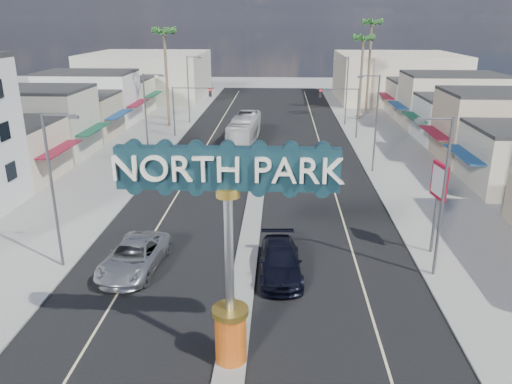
# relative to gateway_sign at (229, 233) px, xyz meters

# --- Properties ---
(ground) EXTENTS (160.00, 160.00, 0.00)m
(ground) POSITION_rel_gateway_sign_xyz_m (0.00, 28.02, -5.93)
(ground) COLOR gray
(ground) RESTS_ON ground
(road) EXTENTS (20.00, 120.00, 0.01)m
(road) POSITION_rel_gateway_sign_xyz_m (0.00, 28.02, -5.92)
(road) COLOR black
(road) RESTS_ON ground
(median_island) EXTENTS (1.30, 30.00, 0.16)m
(median_island) POSITION_rel_gateway_sign_xyz_m (0.00, 12.02, -5.85)
(median_island) COLOR gray
(median_island) RESTS_ON ground
(sidewalk_left) EXTENTS (8.00, 120.00, 0.12)m
(sidewalk_left) POSITION_rel_gateway_sign_xyz_m (-14.00, 28.02, -5.87)
(sidewalk_left) COLOR gray
(sidewalk_left) RESTS_ON ground
(sidewalk_right) EXTENTS (8.00, 120.00, 0.12)m
(sidewalk_right) POSITION_rel_gateway_sign_xyz_m (14.00, 28.02, -5.87)
(sidewalk_right) COLOR gray
(sidewalk_right) RESTS_ON ground
(storefront_row_left) EXTENTS (12.00, 42.00, 6.00)m
(storefront_row_left) POSITION_rel_gateway_sign_xyz_m (-24.00, 41.02, -2.93)
(storefront_row_left) COLOR beige
(storefront_row_left) RESTS_ON ground
(storefront_row_right) EXTENTS (12.00, 42.00, 6.00)m
(storefront_row_right) POSITION_rel_gateway_sign_xyz_m (24.00, 41.02, -2.93)
(storefront_row_right) COLOR #B7B29E
(storefront_row_right) RESTS_ON ground
(backdrop_far_left) EXTENTS (20.00, 20.00, 8.00)m
(backdrop_far_left) POSITION_rel_gateway_sign_xyz_m (-22.00, 73.02, -1.93)
(backdrop_far_left) COLOR #B7B29E
(backdrop_far_left) RESTS_ON ground
(backdrop_far_right) EXTENTS (20.00, 20.00, 8.00)m
(backdrop_far_right) POSITION_rel_gateway_sign_xyz_m (22.00, 73.02, -1.93)
(backdrop_far_right) COLOR beige
(backdrop_far_right) RESTS_ON ground
(gateway_sign) EXTENTS (8.20, 1.50, 9.15)m
(gateway_sign) POSITION_rel_gateway_sign_xyz_m (0.00, 0.00, 0.00)
(gateway_sign) COLOR #D14010
(gateway_sign) RESTS_ON median_island
(traffic_signal_left) EXTENTS (5.09, 0.45, 6.00)m
(traffic_signal_left) POSITION_rel_gateway_sign_xyz_m (-9.18, 42.02, -1.65)
(traffic_signal_left) COLOR #47474C
(traffic_signal_left) RESTS_ON ground
(traffic_signal_right) EXTENTS (5.09, 0.45, 6.00)m
(traffic_signal_right) POSITION_rel_gateway_sign_xyz_m (9.18, 42.02, -1.65)
(traffic_signal_right) COLOR #47474C
(traffic_signal_right) RESTS_ON ground
(streetlight_l_near) EXTENTS (2.03, 0.22, 9.00)m
(streetlight_l_near) POSITION_rel_gateway_sign_xyz_m (-10.43, 8.02, -0.86)
(streetlight_l_near) COLOR #47474C
(streetlight_l_near) RESTS_ON ground
(streetlight_l_mid) EXTENTS (2.03, 0.22, 9.00)m
(streetlight_l_mid) POSITION_rel_gateway_sign_xyz_m (-10.43, 28.02, -0.86)
(streetlight_l_mid) COLOR #47474C
(streetlight_l_mid) RESTS_ON ground
(streetlight_l_far) EXTENTS (2.03, 0.22, 9.00)m
(streetlight_l_far) POSITION_rel_gateway_sign_xyz_m (-10.43, 50.02, -0.86)
(streetlight_l_far) COLOR #47474C
(streetlight_l_far) RESTS_ON ground
(streetlight_r_near) EXTENTS (2.03, 0.22, 9.00)m
(streetlight_r_near) POSITION_rel_gateway_sign_xyz_m (10.43, 8.02, -0.86)
(streetlight_r_near) COLOR #47474C
(streetlight_r_near) RESTS_ON ground
(streetlight_r_mid) EXTENTS (2.03, 0.22, 9.00)m
(streetlight_r_mid) POSITION_rel_gateway_sign_xyz_m (10.43, 28.02, -0.86)
(streetlight_r_mid) COLOR #47474C
(streetlight_r_mid) RESTS_ON ground
(streetlight_r_far) EXTENTS (2.03, 0.22, 9.00)m
(streetlight_r_far) POSITION_rel_gateway_sign_xyz_m (10.43, 50.02, -0.86)
(streetlight_r_far) COLOR #47474C
(streetlight_r_far) RESTS_ON ground
(palm_left_far) EXTENTS (2.60, 2.60, 13.10)m
(palm_left_far) POSITION_rel_gateway_sign_xyz_m (-13.00, 48.02, 5.57)
(palm_left_far) COLOR brown
(palm_left_far) RESTS_ON ground
(palm_right_mid) EXTENTS (2.60, 2.60, 12.10)m
(palm_right_mid) POSITION_rel_gateway_sign_xyz_m (13.00, 54.02, 4.67)
(palm_right_mid) COLOR brown
(palm_right_mid) RESTS_ON ground
(palm_right_far) EXTENTS (2.60, 2.60, 14.10)m
(palm_right_far) POSITION_rel_gateway_sign_xyz_m (15.00, 60.02, 6.46)
(palm_right_far) COLOR brown
(palm_right_far) RESTS_ON ground
(suv_left) EXTENTS (3.37, 6.39, 1.71)m
(suv_left) POSITION_rel_gateway_sign_xyz_m (-6.31, 7.87, -5.07)
(suv_left) COLOR #ACACB1
(suv_left) RESTS_ON ground
(suv_right) EXTENTS (2.68, 5.87, 1.66)m
(suv_right) POSITION_rel_gateway_sign_xyz_m (2.00, 7.72, -5.10)
(suv_right) COLOR black
(suv_right) RESTS_ON ground
(car_parked_right) EXTENTS (2.36, 5.44, 1.74)m
(car_parked_right) POSITION_rel_gateway_sign_xyz_m (5.50, 26.20, -5.06)
(car_parked_right) COLOR white
(car_parked_right) RESTS_ON ground
(city_bus) EXTENTS (3.37, 11.35, 3.12)m
(city_bus) POSITION_rel_gateway_sign_xyz_m (-2.28, 39.41, -4.37)
(city_bus) COLOR silver
(city_bus) RESTS_ON ground
(bank_pylon_sign) EXTENTS (0.47, 1.77, 5.63)m
(bank_pylon_sign) POSITION_rel_gateway_sign_xyz_m (11.26, 10.91, -1.55)
(bank_pylon_sign) COLOR #47474C
(bank_pylon_sign) RESTS_ON sidewalk_right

